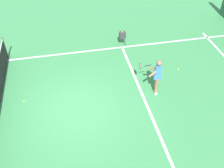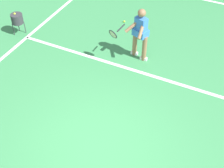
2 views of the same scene
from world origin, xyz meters
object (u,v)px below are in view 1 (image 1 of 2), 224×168
tennis_player (157,75)px  ball_hopper (122,35)px  tennis_ball_near (178,69)px  tennis_ball_far (24,101)px

tennis_player → ball_hopper: bearing=7.8°
tennis_ball_near → ball_hopper: ball_hopper is taller
tennis_ball_far → ball_hopper: (3.42, -4.88, 0.51)m
ball_hopper → tennis_ball_far: bearing=125.0°
tennis_player → ball_hopper: 3.86m
tennis_ball_near → tennis_ball_far: (-0.74, 6.94, 0.00)m
tennis_ball_near → ball_hopper: size_ratio=0.09×
tennis_player → ball_hopper: size_ratio=2.09×
tennis_ball_far → ball_hopper: ball_hopper is taller
tennis_player → tennis_ball_near: tennis_player is taller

